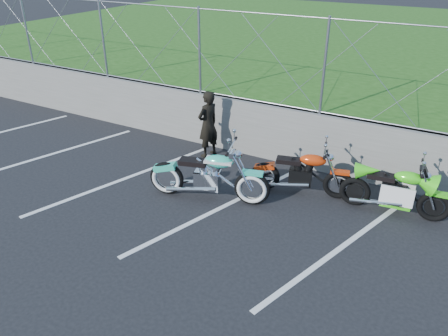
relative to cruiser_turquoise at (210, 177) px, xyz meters
The scene contains 9 objects.
ground 1.33m from the cruiser_turquoise, 73.18° to the right, with size 90.00×90.00×0.00m, color black.
retaining_wall 2.35m from the cruiser_turquoise, 81.22° to the left, with size 30.00×0.22×1.30m, color #60605C.
grass_field 12.32m from the cruiser_turquoise, 88.34° to the left, with size 30.00×20.00×1.30m, color #214D14.
chain_link_fence 2.96m from the cruiser_turquoise, 81.22° to the left, with size 28.00×0.03×2.00m.
parking_lines 1.64m from the cruiser_turquoise, ahead, with size 18.29×4.31×0.01m.
cruiser_turquoise is the anchor object (origin of this frame).
naked_orange 1.86m from the cruiser_turquoise, 35.80° to the left, with size 2.02×0.75×1.03m.
sportbike_green 3.49m from the cruiser_turquoise, 20.99° to the left, with size 1.99×0.71×1.03m.
person_standing 2.04m from the cruiser_turquoise, 122.21° to the left, with size 0.58×0.38×1.60m, color black.
Camera 1 is at (3.54, -5.19, 4.52)m, focal length 35.00 mm.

